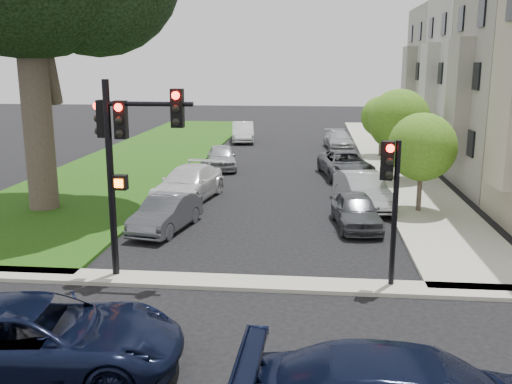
# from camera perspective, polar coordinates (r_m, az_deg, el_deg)

# --- Properties ---
(ground) EXTENTS (140.00, 140.00, 0.00)m
(ground) POSITION_cam_1_polar(r_m,az_deg,el_deg) (14.39, -2.05, -12.25)
(ground) COLOR black
(ground) RESTS_ON ground
(grass_strip) EXTENTS (8.00, 44.00, 0.12)m
(grass_strip) POSITION_cam_1_polar(r_m,az_deg,el_deg) (38.93, -10.45, 3.68)
(grass_strip) COLOR #17440B
(grass_strip) RESTS_ON ground
(sidewalk_right) EXTENTS (3.50, 44.00, 0.12)m
(sidewalk_right) POSITION_cam_1_polar(r_m,az_deg,el_deg) (37.72, 13.24, 3.27)
(sidewalk_right) COLOR #A6A58D
(sidewalk_right) RESTS_ON ground
(sidewalk_cross) EXTENTS (60.00, 1.00, 0.12)m
(sidewalk_cross) POSITION_cam_1_polar(r_m,az_deg,el_deg) (16.18, -1.08, -9.08)
(sidewalk_cross) COLOR #A6A58D
(sidewalk_cross) RESTS_ON ground
(house_c) EXTENTS (7.70, 7.55, 15.97)m
(house_c) POSITION_cam_1_polar(r_m,az_deg,el_deg) (37.46, 22.89, 13.12)
(house_c) COLOR beige
(house_c) RESTS_ON ground
(house_d) EXTENTS (7.70, 7.55, 15.97)m
(house_d) POSITION_cam_1_polar(r_m,az_deg,el_deg) (44.70, 20.08, 13.14)
(house_d) COLOR gray
(house_d) RESTS_ON ground
(small_tree_a) EXTENTS (2.77, 2.77, 4.16)m
(small_tree_a) POSITION_cam_1_polar(r_m,az_deg,el_deg) (24.03, 16.28, 4.34)
(small_tree_a) COLOR #2B231D
(small_tree_a) RESTS_ON ground
(small_tree_b) EXTENTS (3.20, 3.20, 4.80)m
(small_tree_b) POSITION_cam_1_polar(r_m,az_deg,el_deg) (30.49, 14.13, 6.97)
(small_tree_b) COLOR #2B231D
(small_tree_b) RESTS_ON ground
(small_tree_c) EXTENTS (2.67, 2.67, 4.00)m
(small_tree_c) POSITION_cam_1_polar(r_m,az_deg,el_deg) (38.17, 12.45, 7.36)
(small_tree_c) COLOR #2B231D
(small_tree_c) RESTS_ON ground
(traffic_signal_main) EXTENTS (2.76, 0.71, 5.66)m
(traffic_signal_main) POSITION_cam_1_polar(r_m,az_deg,el_deg) (16.15, -12.98, 4.70)
(traffic_signal_main) COLOR black
(traffic_signal_main) RESTS_ON ground
(traffic_signal_secondary) EXTENTS (0.56, 0.45, 4.11)m
(traffic_signal_secondary) POSITION_cam_1_polar(r_m,az_deg,el_deg) (15.58, 13.34, 0.52)
(traffic_signal_secondary) COLOR black
(traffic_signal_secondary) RESTS_ON ground
(car_cross_near) EXTENTS (6.02, 3.43, 1.58)m
(car_cross_near) POSITION_cam_1_polar(r_m,az_deg,el_deg) (12.32, -20.97, -13.58)
(car_cross_near) COLOR black
(car_cross_near) RESTS_ON ground
(car_parked_0) EXTENTS (1.97, 4.02, 1.32)m
(car_parked_0) POSITION_cam_1_polar(r_m,az_deg,el_deg) (21.78, 9.98, -1.83)
(car_parked_0) COLOR #3F4247
(car_parked_0) RESTS_ON ground
(car_parked_1) EXTENTS (2.44, 4.78, 1.50)m
(car_parked_1) POSITION_cam_1_polar(r_m,az_deg,el_deg) (24.80, 10.61, 0.15)
(car_parked_1) COLOR #999BA0
(car_parked_1) RESTS_ON ground
(car_parked_2) EXTENTS (3.19, 5.45, 1.42)m
(car_parked_2) POSITION_cam_1_polar(r_m,az_deg,el_deg) (31.21, 8.95, 2.73)
(car_parked_2) COLOR #3F4247
(car_parked_2) RESTS_ON ground
(car_parked_4) EXTENTS (2.30, 4.59, 1.28)m
(car_parked_4) POSITION_cam_1_polar(r_m,az_deg,el_deg) (41.76, 8.26, 5.17)
(car_parked_4) COLOR #999BA0
(car_parked_4) RESTS_ON ground
(car_parked_5) EXTENTS (2.10, 4.17, 1.31)m
(car_parked_5) POSITION_cam_1_polar(r_m,az_deg,el_deg) (21.34, -8.98, -2.11)
(car_parked_5) COLOR #3F4247
(car_parked_5) RESTS_ON ground
(car_parked_6) EXTENTS (2.96, 5.50, 1.52)m
(car_parked_6) POSITION_cam_1_polar(r_m,az_deg,el_deg) (25.90, -6.77, 0.83)
(car_parked_6) COLOR silver
(car_parked_6) RESTS_ON ground
(car_parked_7) EXTENTS (2.42, 4.36, 1.40)m
(car_parked_7) POSITION_cam_1_polar(r_m,az_deg,el_deg) (33.45, -3.48, 3.51)
(car_parked_7) COLOR #999BA0
(car_parked_7) RESTS_ON ground
(car_parked_9) EXTENTS (2.25, 4.85, 1.54)m
(car_parked_9) POSITION_cam_1_polar(r_m,az_deg,el_deg) (45.06, -1.32, 6.02)
(car_parked_9) COLOR silver
(car_parked_9) RESTS_ON ground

